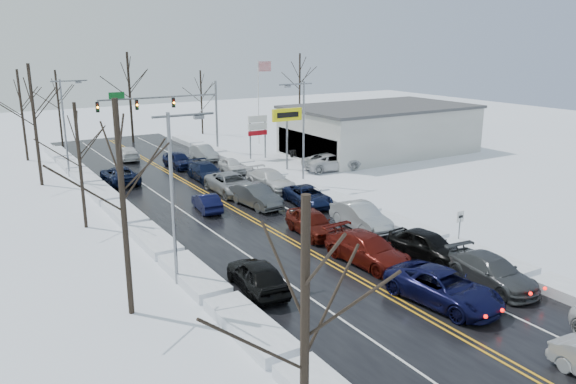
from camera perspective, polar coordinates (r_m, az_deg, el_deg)
ground at (r=37.17m, az=-1.05°, el=-4.26°), size 160.00×160.00×0.00m
road_surface at (r=38.81m, az=-2.55°, el=-3.41°), size 14.00×84.00×0.01m
snow_bank_left at (r=35.98m, az=-13.23°, el=-5.35°), size 1.83×72.00×0.55m
snow_bank_right at (r=42.82m, az=6.38°, el=-1.70°), size 1.83×72.00×0.55m
traffic_signal_mast at (r=62.33m, az=-11.59°, el=8.54°), size 13.28×0.39×8.00m
tires_plus_sign at (r=54.66m, az=-0.10°, el=7.43°), size 3.20×0.34×6.00m
used_vehicles_sign at (r=60.06m, az=-3.11°, el=6.50°), size 2.20×0.22×4.65m
speed_limit_sign at (r=35.81m, az=17.07°, el=-2.96°), size 0.55×0.09×2.35m
flagpole at (r=68.93m, az=-2.90°, el=9.81°), size 1.87×1.20×10.00m
dealership_building at (r=64.50m, az=9.29°, el=6.33°), size 20.40×12.40×5.30m
streetlight_ne at (r=48.44m, az=1.39°, el=6.80°), size 3.20×0.25×9.00m
streetlight_sw at (r=28.75m, az=-11.35°, el=0.66°), size 3.20×0.25×9.00m
streetlight_nw at (r=55.49m, az=-21.62°, el=6.82°), size 3.20×0.25×9.00m
tree_left_a at (r=13.68m, az=1.74°, el=-11.27°), size 3.60×3.60×9.00m
tree_left_b at (r=25.59m, az=-16.69°, el=2.38°), size 4.00×4.00×10.00m
tree_left_c at (r=39.43m, az=-20.58°, el=4.83°), size 3.40×3.40×8.50m
tree_left_d at (r=52.87m, az=-24.55°, el=8.37°), size 4.20×4.20×10.50m
tree_left_e at (r=64.85m, az=-25.56°, el=8.66°), size 3.80×3.80×9.50m
tree_far_b at (r=72.44m, az=-22.39°, el=9.25°), size 3.60×3.60×9.00m
tree_far_c at (r=72.13m, az=-15.87°, el=10.91°), size 4.40×4.40×11.00m
tree_far_d at (r=76.99m, az=-8.83°, el=10.23°), size 3.40×3.40×8.50m
tree_far_e at (r=84.80m, az=1.20°, el=11.79°), size 4.20×4.20×10.50m
queued_car_2 at (r=28.84m, az=15.42°, el=-10.82°), size 3.40×6.20×1.65m
queued_car_3 at (r=32.75m, az=8.05°, el=-7.17°), size 2.80×6.02×1.70m
queued_car_4 at (r=36.99m, az=2.46°, el=-4.37°), size 2.52×5.14×1.69m
queued_car_5 at (r=43.20m, az=-3.26°, el=-1.48°), size 2.27×5.29×1.70m
queued_car_6 at (r=47.04m, az=-5.74°, el=-0.14°), size 2.90×6.10×1.68m
queued_car_7 at (r=51.73m, az=-8.29°, el=1.19°), size 2.50×5.60×1.59m
queued_car_8 at (r=57.24m, az=-11.02°, el=2.43°), size 2.14×4.80×1.61m
queued_car_11 at (r=31.50m, az=19.89°, el=-8.91°), size 2.73×5.56×1.56m
queued_car_12 at (r=34.10m, az=13.88°, el=-6.56°), size 2.59×5.15×1.68m
queued_car_13 at (r=38.51m, az=7.36°, el=-3.69°), size 2.17×5.33×1.72m
queued_car_14 at (r=43.56m, az=2.02°, el=-1.32°), size 3.05×5.47×1.45m
queued_car_15 at (r=48.07m, az=-1.77°, el=0.27°), size 2.54×5.77×1.65m
queued_car_16 at (r=54.55m, az=-5.70°, el=2.01°), size 1.86×4.06×1.35m
queued_car_17 at (r=60.78m, az=-8.50°, el=3.28°), size 1.67×4.57×1.50m
oncoming_car_0 at (r=42.50m, az=-8.22°, el=-1.90°), size 1.93×4.18×1.33m
oncoming_car_1 at (r=52.42m, az=-16.67°, el=0.89°), size 2.57×5.50×1.52m
oncoming_car_2 at (r=62.38m, az=-15.92°, el=3.17°), size 2.56×5.08×1.41m
oncoming_car_3 at (r=29.16m, az=-3.12°, el=-9.94°), size 2.48×5.07×1.66m
parked_car_0 at (r=55.46m, az=4.49°, el=2.26°), size 6.25×3.52×1.65m
parked_car_1 at (r=59.84m, az=4.90°, el=3.21°), size 2.76×5.37×1.49m
parked_car_2 at (r=62.66m, az=0.57°, el=3.80°), size 2.32×4.58×1.49m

